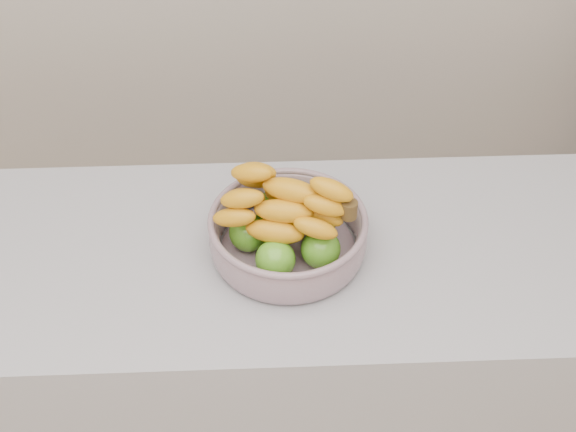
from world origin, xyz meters
The scene contains 3 objects.
room_shell centered at (0.00, 0.00, 1.71)m, with size 4.05×4.05×2.73m.
counter centered at (0.00, 0.77, 0.45)m, with size 2.00×0.60×0.90m, color #A4A6AD.
fruit_bowl centered at (0.16, 0.77, 0.96)m, with size 0.33×0.33×0.19m.
Camera 1 is at (0.12, -0.42, 2.10)m, focal length 50.00 mm.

